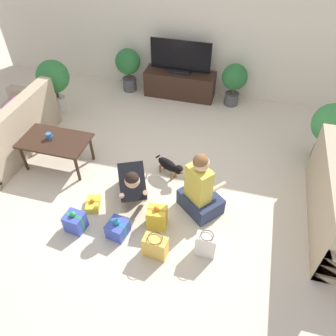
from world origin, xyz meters
TOP-DOWN VIEW (x-y plane):
  - ground_plane at (0.00, 0.00)m, footprint 16.00×16.00m
  - wall_back at (0.00, 2.63)m, footprint 8.40×0.06m
  - sofa_left at (-2.43, 0.03)m, footprint 0.83×1.84m
  - coffee_table at (-1.52, -0.08)m, footprint 0.98×0.59m
  - tv_console at (-0.26, 2.35)m, footprint 1.33×0.43m
  - tv at (-0.26, 2.35)m, footprint 1.12×0.20m
  - potted_plant_back_left at (-1.28, 2.30)m, footprint 0.48×0.48m
  - potted_plant_back_right at (0.75, 2.30)m, footprint 0.46×0.46m
  - potted_plant_corner_right at (2.28, 1.13)m, footprint 0.59×0.59m
  - potted_plant_corner_left at (-2.28, 1.30)m, footprint 0.56×0.56m
  - person_kneeling at (-0.21, -0.46)m, footprint 0.60×0.81m
  - person_sitting at (0.67, -0.39)m, footprint 0.66×0.64m
  - dog at (0.15, 0.11)m, footprint 0.48×0.31m
  - gift_box_a at (-0.74, -1.11)m, footprint 0.25×0.23m
  - gift_box_b at (-0.20, -1.05)m, footprint 0.26×0.28m
  - gift_box_c at (0.22, -0.79)m, footprint 0.26×0.23m
  - gift_box_d at (-0.69, -0.73)m, footprint 0.24×0.30m
  - gift_bag_a at (0.88, -1.03)m, footprint 0.24×0.15m
  - gift_bag_b at (0.32, -1.20)m, footprint 0.29×0.19m
  - mug at (-1.60, -0.07)m, footprint 0.12×0.08m

SIDE VIEW (x-z plane):
  - ground_plane at x=0.00m, z-range 0.00..0.00m
  - gift_box_d at x=-0.69m, z-range -0.02..0.13m
  - gift_box_b at x=-0.20m, z-range -0.03..0.24m
  - gift_box_a at x=-0.74m, z-range -0.03..0.28m
  - gift_bag_b at x=0.32m, z-range -0.01..0.31m
  - gift_box_c at x=0.22m, z-range -0.03..0.33m
  - gift_bag_a at x=0.88m, z-range -0.01..0.34m
  - dog at x=0.15m, z-range 0.05..0.35m
  - tv_console at x=-0.26m, z-range 0.00..0.49m
  - sofa_left at x=-2.43m, z-range -0.12..0.72m
  - person_kneeling at x=-0.21m, z-range -0.05..0.71m
  - person_sitting at x=0.67m, z-range -0.13..0.83m
  - coffee_table at x=-1.52m, z-range 0.18..0.65m
  - potted_plant_back_right at x=0.75m, z-range 0.11..0.90m
  - mug at x=-1.60m, z-range 0.47..0.56m
  - potted_plant_back_left at x=-1.28m, z-range 0.11..0.95m
  - potted_plant_corner_right at x=2.28m, z-range 0.13..1.06m
  - potted_plant_corner_left at x=-2.28m, z-range 0.15..1.08m
  - tv at x=-0.26m, z-range 0.45..1.06m
  - wall_back at x=0.00m, z-range 0.00..2.60m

